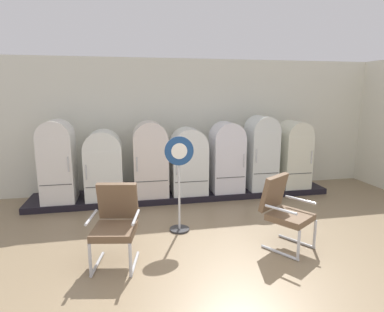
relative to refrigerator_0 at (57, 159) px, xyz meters
The scene contains 13 objects.
ground 3.93m from the refrigerator_0, 49.84° to the right, with size 12.00×10.00×0.05m, color #897355.
back_wall 2.62m from the refrigerator_0, 17.05° to the left, with size 11.76×0.12×2.91m.
display_plinth 2.61m from the refrigerator_0, ahead, with size 6.22×0.95×0.12m, color black.
refrigerator_0 is the anchor object (origin of this frame).
refrigerator_1 0.86m from the refrigerator_0, ahead, with size 0.72×0.68×1.35m.
refrigerator_2 1.76m from the refrigerator_0, ahead, with size 0.67×0.63×1.51m.
refrigerator_3 2.55m from the refrigerator_0, ahead, with size 0.72×0.63×1.37m.
refrigerator_4 3.36m from the refrigerator_0, ahead, with size 0.65×0.61×1.47m.
refrigerator_5 4.14m from the refrigerator_0, ahead, with size 0.59×0.64×1.59m.
refrigerator_6 4.91m from the refrigerator_0, ahead, with size 0.60×0.68×1.46m.
armchair_left 2.64m from the refrigerator_0, 64.22° to the right, with size 0.67×0.74×1.04m.
armchair_right 4.23m from the refrigerator_0, 34.46° to the right, with size 0.80×0.83×1.04m.
sign_stand 2.63m from the refrigerator_0, 36.85° to the right, with size 0.45×0.32×1.54m.
Camera 1 is at (-1.12, -3.46, 2.21)m, focal length 29.97 mm.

